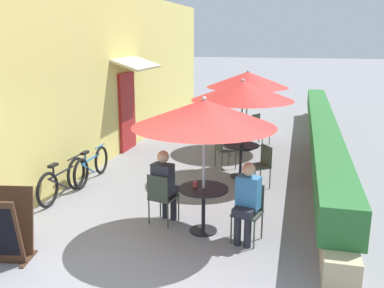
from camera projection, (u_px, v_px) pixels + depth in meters
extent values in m
plane|color=gray|center=(114.00, 285.00, 5.37)|extent=(120.00, 120.00, 0.00)
cube|color=#E0CC6B|center=(130.00, 71.00, 12.05)|extent=(0.24, 14.01, 4.20)
cube|color=maroon|center=(127.00, 112.00, 11.61)|extent=(0.08, 0.96, 2.10)
cube|color=beige|center=(136.00, 63.00, 11.22)|extent=(0.78, 1.80, 0.30)
cube|color=tan|center=(321.00, 147.00, 11.16)|extent=(0.44, 13.01, 0.45)
cube|color=#2D6B33|center=(322.00, 128.00, 11.04)|extent=(0.60, 12.36, 0.56)
cylinder|color=black|center=(203.00, 230.00, 6.86)|extent=(0.44, 0.44, 0.02)
cylinder|color=black|center=(203.00, 210.00, 6.77)|extent=(0.06, 0.06, 0.71)
cylinder|color=black|center=(204.00, 189.00, 6.69)|extent=(0.78, 0.78, 0.02)
cylinder|color=#B7B7BC|center=(204.00, 169.00, 6.61)|extent=(0.04, 0.04, 2.08)
cone|color=red|center=(204.00, 113.00, 6.39)|extent=(2.19, 2.19, 0.41)
sphere|color=#B7B7BC|center=(204.00, 99.00, 6.34)|extent=(0.07, 0.07, 0.07)
cube|color=#384238|center=(247.00, 214.00, 6.43)|extent=(0.48, 0.48, 0.04)
cube|color=#384238|center=(252.00, 196.00, 6.53)|extent=(0.38, 0.12, 0.42)
cylinder|color=#384238|center=(231.00, 230.00, 6.41)|extent=(0.02, 0.02, 0.45)
cylinder|color=#384238|center=(254.00, 234.00, 6.25)|extent=(0.02, 0.02, 0.45)
cylinder|color=#384238|center=(240.00, 221.00, 6.72)|extent=(0.02, 0.02, 0.45)
cylinder|color=#384238|center=(262.00, 225.00, 6.56)|extent=(0.02, 0.02, 0.45)
cylinder|color=#23232D|center=(237.00, 230.00, 6.36)|extent=(0.11, 0.11, 0.47)
cylinder|color=#23232D|center=(248.00, 232.00, 6.29)|extent=(0.11, 0.11, 0.47)
cube|color=#23232D|center=(245.00, 211.00, 6.33)|extent=(0.37, 0.42, 0.12)
cube|color=teal|center=(248.00, 192.00, 6.36)|extent=(0.38, 0.29, 0.50)
sphere|color=tan|center=(249.00, 169.00, 6.25)|extent=(0.20, 0.20, 0.20)
cube|color=#384238|center=(164.00, 197.00, 7.08)|extent=(0.48, 0.48, 0.04)
cube|color=#384238|center=(158.00, 189.00, 6.87)|extent=(0.38, 0.12, 0.42)
cylinder|color=#384238|center=(179.00, 208.00, 7.21)|extent=(0.02, 0.02, 0.45)
cylinder|color=#384238|center=(160.00, 204.00, 7.37)|extent=(0.02, 0.02, 0.45)
cylinder|color=#384238|center=(168.00, 216.00, 6.90)|extent=(0.02, 0.02, 0.45)
cylinder|color=#384238|center=(149.00, 212.00, 7.06)|extent=(0.02, 0.02, 0.45)
cylinder|color=#23232D|center=(173.00, 206.00, 7.25)|extent=(0.11, 0.11, 0.47)
cylinder|color=#23232D|center=(165.00, 205.00, 7.32)|extent=(0.11, 0.11, 0.47)
cube|color=#23232D|center=(166.00, 191.00, 7.14)|extent=(0.37, 0.42, 0.12)
cube|color=#282D38|center=(163.00, 179.00, 6.98)|extent=(0.38, 0.29, 0.50)
sphere|color=tan|center=(163.00, 157.00, 6.91)|extent=(0.20, 0.20, 0.20)
cylinder|color=#B73D3D|center=(195.00, 184.00, 6.72)|extent=(0.07, 0.07, 0.09)
cylinder|color=black|center=(240.00, 176.00, 9.52)|extent=(0.44, 0.44, 0.02)
cylinder|color=black|center=(241.00, 161.00, 9.44)|extent=(0.06, 0.06, 0.71)
cylinder|color=black|center=(241.00, 145.00, 9.35)|extent=(0.78, 0.78, 0.02)
cylinder|color=#B7B7BC|center=(241.00, 131.00, 9.27)|extent=(0.04, 0.04, 2.08)
cone|color=red|center=(243.00, 90.00, 9.05)|extent=(2.19, 2.19, 0.41)
sphere|color=#B7B7BC|center=(243.00, 80.00, 9.00)|extent=(0.07, 0.07, 0.07)
cube|color=#384238|center=(225.00, 149.00, 10.07)|extent=(0.56, 0.56, 0.04)
cube|color=#384238|center=(219.00, 141.00, 9.95)|extent=(0.25, 0.32, 0.42)
cylinder|color=#384238|center=(236.00, 160.00, 10.03)|extent=(0.02, 0.02, 0.45)
cylinder|color=#384238|center=(229.00, 156.00, 10.35)|extent=(0.02, 0.02, 0.45)
cylinder|color=#384238|center=(222.00, 161.00, 9.90)|extent=(0.02, 0.02, 0.45)
cylinder|color=#384238|center=(215.00, 157.00, 10.22)|extent=(0.02, 0.02, 0.45)
cube|color=#384238|center=(258.00, 166.00, 8.76)|extent=(0.56, 0.56, 0.04)
cube|color=#384238|center=(266.00, 155.00, 8.78)|extent=(0.25, 0.32, 0.42)
cylinder|color=#384238|center=(246.00, 175.00, 8.91)|extent=(0.02, 0.02, 0.45)
cylinder|color=#384238|center=(255.00, 180.00, 8.59)|extent=(0.02, 0.02, 0.45)
cylinder|color=#384238|center=(261.00, 173.00, 9.04)|extent=(0.02, 0.02, 0.45)
cylinder|color=#384238|center=(270.00, 178.00, 8.72)|extent=(0.02, 0.02, 0.45)
cylinder|color=#232328|center=(241.00, 145.00, 9.18)|extent=(0.07, 0.07, 0.09)
cylinder|color=black|center=(245.00, 149.00, 11.84)|extent=(0.44, 0.44, 0.02)
cylinder|color=black|center=(246.00, 136.00, 11.76)|extent=(0.06, 0.06, 0.71)
cylinder|color=black|center=(246.00, 124.00, 11.67)|extent=(0.78, 0.78, 0.02)
cylinder|color=#B7B7BC|center=(247.00, 112.00, 11.59)|extent=(0.04, 0.04, 2.08)
cone|color=red|center=(248.00, 79.00, 11.37)|extent=(2.19, 2.19, 0.41)
sphere|color=#B7B7BC|center=(248.00, 71.00, 11.32)|extent=(0.07, 0.07, 0.07)
cube|color=#384238|center=(261.00, 129.00, 12.25)|extent=(0.54, 0.54, 0.04)
cube|color=#384238|center=(256.00, 121.00, 12.32)|extent=(0.21, 0.35, 0.42)
cylinder|color=#384238|center=(262.00, 139.00, 12.06)|extent=(0.02, 0.02, 0.45)
cylinder|color=#384238|center=(269.00, 137.00, 12.32)|extent=(0.02, 0.02, 0.45)
cylinder|color=#384238|center=(252.00, 137.00, 12.30)|extent=(0.02, 0.02, 0.45)
cylinder|color=#384238|center=(259.00, 135.00, 12.56)|extent=(0.02, 0.02, 0.45)
cube|color=#384238|center=(229.00, 138.00, 11.22)|extent=(0.54, 0.54, 0.04)
cube|color=#384238|center=(235.00, 131.00, 11.04)|extent=(0.21, 0.35, 0.42)
cylinder|color=#384238|center=(228.00, 144.00, 11.52)|extent=(0.02, 0.02, 0.45)
cylinder|color=#384238|center=(220.00, 146.00, 11.26)|extent=(0.02, 0.02, 0.45)
cylinder|color=#384238|center=(239.00, 146.00, 11.28)|extent=(0.02, 0.02, 0.45)
cylinder|color=#384238|center=(230.00, 149.00, 11.02)|extent=(0.02, 0.02, 0.45)
cylinder|color=#232328|center=(240.00, 121.00, 11.73)|extent=(0.07, 0.07, 0.09)
torus|color=black|center=(76.00, 173.00, 8.69)|extent=(0.07, 0.66, 0.66)
torus|color=black|center=(48.00, 190.00, 7.76)|extent=(0.07, 0.66, 0.66)
cylinder|color=black|center=(62.00, 172.00, 8.18)|extent=(0.06, 0.78, 0.04)
cylinder|color=black|center=(58.00, 183.00, 8.06)|extent=(0.05, 0.57, 0.38)
cylinder|color=black|center=(53.00, 171.00, 7.90)|extent=(0.04, 0.04, 0.23)
cube|color=black|center=(53.00, 165.00, 7.87)|extent=(0.10, 0.22, 0.05)
cylinder|color=black|center=(74.00, 157.00, 8.57)|extent=(0.04, 0.46, 0.03)
torus|color=black|center=(101.00, 160.00, 9.67)|extent=(0.08, 0.64, 0.64)
torus|color=black|center=(81.00, 174.00, 8.72)|extent=(0.08, 0.64, 0.64)
cylinder|color=#236BA8|center=(91.00, 159.00, 9.15)|extent=(0.07, 0.78, 0.04)
cylinder|color=#236BA8|center=(88.00, 168.00, 9.02)|extent=(0.06, 0.58, 0.38)
cylinder|color=#236BA8|center=(85.00, 158.00, 8.87)|extent=(0.04, 0.04, 0.22)
cube|color=black|center=(85.00, 153.00, 8.84)|extent=(0.11, 0.22, 0.05)
cylinder|color=#236BA8|center=(100.00, 146.00, 9.55)|extent=(0.05, 0.46, 0.03)
cube|color=#422819|center=(15.00, 221.00, 6.07)|extent=(0.57, 0.32, 0.98)
cube|color=black|center=(15.00, 219.00, 6.08)|extent=(0.46, 0.24, 0.74)
cube|color=#422819|center=(1.00, 233.00, 5.68)|extent=(0.57, 0.32, 0.98)
cube|color=black|center=(0.00, 232.00, 5.66)|extent=(0.46, 0.24, 0.74)
cube|color=#422819|center=(29.00, 259.00, 5.98)|extent=(0.15, 0.48, 0.02)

